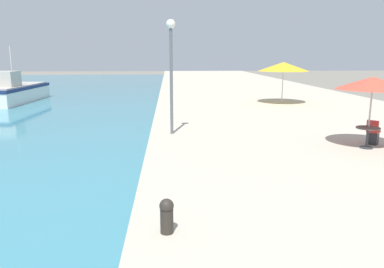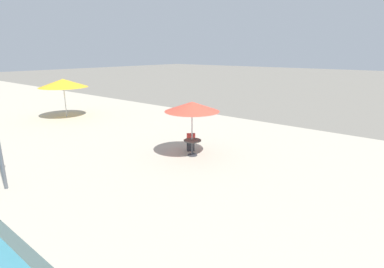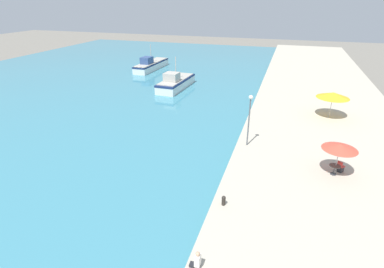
{
  "view_description": "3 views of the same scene",
  "coord_description": "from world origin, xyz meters",
  "px_view_note": "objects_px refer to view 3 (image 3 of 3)",
  "views": [
    {
      "loc": [
        0.81,
        3.37,
        3.94
      ],
      "look_at": [
        1.5,
        14.64,
        1.56
      ],
      "focal_mm": 35.0,
      "sensor_mm": 36.0,
      "label": 1
    },
    {
      "loc": [
        -2.39,
        7.48,
        5.37
      ],
      "look_at": [
        7.73,
        15.73,
        1.76
      ],
      "focal_mm": 28.0,
      "sensor_mm": 36.0,
      "label": 2
    },
    {
      "loc": [
        3.51,
        -5.38,
        12.64
      ],
      "look_at": [
        -4.0,
        18.0,
        1.36
      ],
      "focal_mm": 28.0,
      "sensor_mm": 36.0,
      "label": 3
    }
  ],
  "objects_px": {
    "cafe_table": "(335,168)",
    "mooring_bollard": "(224,200)",
    "fishing_boat_mid": "(151,65)",
    "lamppost": "(250,112)",
    "cafe_umbrella_white": "(333,95)",
    "fishing_boat_near": "(176,82)",
    "cafe_chair_left": "(341,168)",
    "person_at_quay": "(197,261)",
    "cafe_umbrella_pink": "(340,147)"
  },
  "relations": [
    {
      "from": "cafe_table",
      "to": "mooring_bollard",
      "type": "bearing_deg",
      "value": -139.35
    },
    {
      "from": "fishing_boat_mid",
      "to": "lamppost",
      "type": "height_order",
      "value": "lamppost"
    },
    {
      "from": "cafe_umbrella_white",
      "to": "cafe_table",
      "type": "relative_size",
      "value": 4.21
    },
    {
      "from": "fishing_boat_mid",
      "to": "cafe_umbrella_white",
      "type": "distance_m",
      "value": 35.02
    },
    {
      "from": "fishing_boat_near",
      "to": "cafe_chair_left",
      "type": "xyz_separation_m",
      "value": [
        20.48,
        -19.6,
        0.12
      ]
    },
    {
      "from": "mooring_bollard",
      "to": "fishing_boat_mid",
      "type": "bearing_deg",
      "value": 120.95
    },
    {
      "from": "fishing_boat_near",
      "to": "cafe_table",
      "type": "distance_m",
      "value": 28.36
    },
    {
      "from": "cafe_umbrella_white",
      "to": "person_at_quay",
      "type": "bearing_deg",
      "value": -108.55
    },
    {
      "from": "fishing_boat_mid",
      "to": "cafe_umbrella_white",
      "type": "height_order",
      "value": "fishing_boat_mid"
    },
    {
      "from": "cafe_chair_left",
      "to": "person_at_quay",
      "type": "distance_m",
      "value": 13.85
    },
    {
      "from": "person_at_quay",
      "to": "mooring_bollard",
      "type": "relative_size",
      "value": 1.5
    },
    {
      "from": "lamppost",
      "to": "person_at_quay",
      "type": "bearing_deg",
      "value": -91.54
    },
    {
      "from": "fishing_boat_mid",
      "to": "cafe_chair_left",
      "type": "relative_size",
      "value": 11.41
    },
    {
      "from": "mooring_bollard",
      "to": "lamppost",
      "type": "height_order",
      "value": "lamppost"
    },
    {
      "from": "cafe_chair_left",
      "to": "mooring_bollard",
      "type": "bearing_deg",
      "value": -95.31
    },
    {
      "from": "cafe_table",
      "to": "mooring_bollard",
      "type": "distance_m",
      "value": 9.14
    },
    {
      "from": "cafe_umbrella_white",
      "to": "cafe_chair_left",
      "type": "height_order",
      "value": "cafe_umbrella_white"
    },
    {
      "from": "cafe_chair_left",
      "to": "fishing_boat_mid",
      "type": "bearing_deg",
      "value": 177.86
    },
    {
      "from": "cafe_table",
      "to": "cafe_umbrella_pink",
      "type": "bearing_deg",
      "value": 53.06
    },
    {
      "from": "cafe_chair_left",
      "to": "lamppost",
      "type": "xyz_separation_m",
      "value": [
        -7.26,
        2.35,
        2.77
      ]
    },
    {
      "from": "fishing_boat_near",
      "to": "cafe_chair_left",
      "type": "distance_m",
      "value": 28.35
    },
    {
      "from": "cafe_umbrella_white",
      "to": "cafe_table",
      "type": "height_order",
      "value": "cafe_umbrella_white"
    },
    {
      "from": "person_at_quay",
      "to": "mooring_bollard",
      "type": "bearing_deg",
      "value": 87.71
    },
    {
      "from": "cafe_chair_left",
      "to": "mooring_bollard",
      "type": "distance_m",
      "value": 9.86
    },
    {
      "from": "cafe_umbrella_white",
      "to": "mooring_bollard",
      "type": "distance_m",
      "value": 20.05
    },
    {
      "from": "fishing_boat_near",
      "to": "lamppost",
      "type": "bearing_deg",
      "value": -49.7
    },
    {
      "from": "cafe_table",
      "to": "lamppost",
      "type": "xyz_separation_m",
      "value": [
        -6.77,
        2.87,
        2.56
      ]
    },
    {
      "from": "cafe_umbrella_white",
      "to": "mooring_bollard",
      "type": "xyz_separation_m",
      "value": [
        -7.68,
        -18.41,
        -2.1
      ]
    },
    {
      "from": "person_at_quay",
      "to": "lamppost",
      "type": "relative_size",
      "value": 0.21
    },
    {
      "from": "cafe_umbrella_white",
      "to": "lamppost",
      "type": "distance_m",
      "value": 12.19
    },
    {
      "from": "cafe_umbrella_pink",
      "to": "person_at_quay",
      "type": "relative_size",
      "value": 2.53
    },
    {
      "from": "cafe_umbrella_pink",
      "to": "person_at_quay",
      "type": "distance_m",
      "value": 13.35
    },
    {
      "from": "cafe_umbrella_pink",
      "to": "lamppost",
      "type": "bearing_deg",
      "value": 157.65
    },
    {
      "from": "cafe_umbrella_white",
      "to": "mooring_bollard",
      "type": "relative_size",
      "value": 5.14
    },
    {
      "from": "fishing_boat_mid",
      "to": "cafe_chair_left",
      "type": "distance_m",
      "value": 42.28
    },
    {
      "from": "fishing_boat_near",
      "to": "mooring_bollard",
      "type": "relative_size",
      "value": 13.54
    },
    {
      "from": "fishing_boat_mid",
      "to": "cafe_umbrella_pink",
      "type": "bearing_deg",
      "value": -44.83
    },
    {
      "from": "fishing_boat_near",
      "to": "cafe_chair_left",
      "type": "relative_size",
      "value": 9.73
    },
    {
      "from": "cafe_chair_left",
      "to": "mooring_bollard",
      "type": "xyz_separation_m",
      "value": [
        -7.44,
        -6.48,
        0.02
      ]
    },
    {
      "from": "cafe_umbrella_pink",
      "to": "cafe_umbrella_white",
      "type": "bearing_deg",
      "value": 86.83
    },
    {
      "from": "cafe_umbrella_white",
      "to": "fishing_boat_mid",
      "type": "bearing_deg",
      "value": 148.29
    },
    {
      "from": "cafe_umbrella_white",
      "to": "cafe_chair_left",
      "type": "relative_size",
      "value": 3.7
    },
    {
      "from": "fishing_boat_mid",
      "to": "mooring_bollard",
      "type": "relative_size",
      "value": 15.88
    },
    {
      "from": "fishing_boat_near",
      "to": "cafe_chair_left",
      "type": "height_order",
      "value": "fishing_boat_near"
    },
    {
      "from": "mooring_bollard",
      "to": "cafe_umbrella_pink",
      "type": "bearing_deg",
      "value": 40.76
    },
    {
      "from": "cafe_umbrella_pink",
      "to": "lamppost",
      "type": "xyz_separation_m",
      "value": [
        -6.82,
        2.8,
        0.84
      ]
    },
    {
      "from": "fishing_boat_mid",
      "to": "lamppost",
      "type": "xyz_separation_m",
      "value": [
        22.23,
        -27.95,
        2.91
      ]
    },
    {
      "from": "cafe_umbrella_pink",
      "to": "mooring_bollard",
      "type": "bearing_deg",
      "value": -139.24
    },
    {
      "from": "cafe_umbrella_pink",
      "to": "cafe_table",
      "type": "distance_m",
      "value": 1.73
    },
    {
      "from": "cafe_umbrella_white",
      "to": "lamppost",
      "type": "xyz_separation_m",
      "value": [
        -7.5,
        -9.58,
        0.65
      ]
    }
  ]
}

